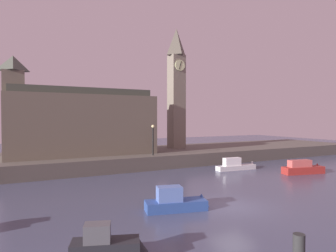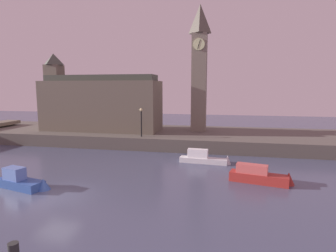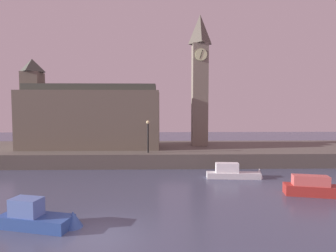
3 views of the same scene
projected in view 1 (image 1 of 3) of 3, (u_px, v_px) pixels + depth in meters
ground_plane at (232, 207)px, 18.89m from camera, size 120.00×120.00×0.00m
far_embankment at (127, 158)px, 36.65m from camera, size 70.00×12.00×1.50m
clock_tower at (176, 86)px, 40.98m from camera, size 2.11×2.16×16.43m
parliament_hall at (79, 122)px, 33.15m from camera, size 15.95×5.33×10.45m
streetlamp at (153, 136)px, 32.99m from camera, size 0.36×0.36×3.39m
boat_barge_dark at (110, 247)px, 11.65m from camera, size 3.28×1.79×1.59m
boat_dinghy_red at (305, 168)px, 30.23m from camera, size 5.03×2.06×1.57m
boat_ferry_white at (238, 166)px, 32.46m from camera, size 5.10×1.35×1.65m
boat_tour_blue at (181, 202)px, 18.30m from camera, size 4.51×2.10×1.64m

